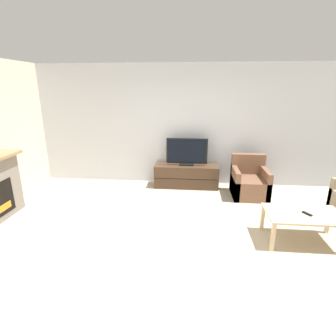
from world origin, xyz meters
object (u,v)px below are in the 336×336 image
object	(u,v)px
coffee_table	(304,217)
remote	(307,214)
tv	(187,153)
tv_stand	(186,176)
armchair	(249,183)

from	to	relation	value
coffee_table	remote	world-z (taller)	remote
tv	remote	bearing A→B (deg)	-50.17
tv	remote	distance (m)	2.78
tv	remote	xyz separation A→B (m)	(1.77, -2.12, -0.33)
tv_stand	remote	world-z (taller)	tv_stand
remote	tv_stand	bearing A→B (deg)	100.37
tv_stand	coffee_table	bearing A→B (deg)	-50.25
tv_stand	tv	distance (m)	0.54
remote	coffee_table	bearing A→B (deg)	104.16
armchair	coffee_table	world-z (taller)	armchair
tv	armchair	size ratio (longest dim) A/B	1.09
tv	remote	size ratio (longest dim) A/B	6.05
tv_stand	remote	bearing A→B (deg)	-50.20
tv_stand	tv	xyz separation A→B (m)	(0.00, -0.00, 0.54)
tv_stand	tv	size ratio (longest dim) A/B	1.57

